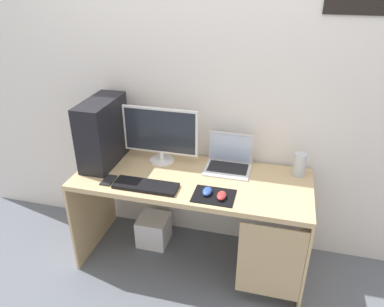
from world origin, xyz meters
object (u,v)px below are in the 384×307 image
(laptop, at_px, (229,162))
(subwoofer, at_px, (154,230))
(keyboard, at_px, (146,186))
(mouse_right, at_px, (221,196))
(speaker, at_px, (299,165))
(pc_tower, at_px, (103,132))
(mouse_left, at_px, (207,191))
(monitor, at_px, (160,134))
(cell_phone, at_px, (109,180))

(laptop, distance_m, subwoofer, 0.87)
(keyboard, xyz_separation_m, mouse_right, (0.49, -0.01, 0.01))
(speaker, relative_size, mouse_right, 1.68)
(pc_tower, distance_m, mouse_left, 0.87)
(mouse_left, bearing_deg, pc_tower, 163.60)
(pc_tower, distance_m, monitor, 0.40)
(mouse_left, relative_size, subwoofer, 0.42)
(mouse_left, relative_size, cell_phone, 0.74)
(mouse_right, relative_size, subwoofer, 0.42)
(subwoofer, bearing_deg, monitor, 33.68)
(pc_tower, xyz_separation_m, cell_phone, (0.14, -0.25, -0.23))
(pc_tower, height_order, keyboard, pc_tower)
(laptop, relative_size, keyboard, 0.75)
(laptop, relative_size, mouse_right, 3.26)
(laptop, distance_m, mouse_right, 0.39)
(speaker, relative_size, cell_phone, 1.24)
(speaker, bearing_deg, cell_phone, -162.00)
(laptop, relative_size, speaker, 1.95)
(subwoofer, bearing_deg, cell_phone, -121.02)
(speaker, distance_m, mouse_right, 0.62)
(monitor, relative_size, subwoofer, 2.34)
(monitor, height_order, laptop, monitor)
(mouse_left, xyz_separation_m, cell_phone, (-0.67, -0.01, -0.02))
(monitor, bearing_deg, cell_phone, -126.03)
(pc_tower, bearing_deg, subwoofer, 9.33)
(keyboard, bearing_deg, mouse_right, -0.58)
(subwoofer, bearing_deg, laptop, 7.76)
(keyboard, distance_m, mouse_right, 0.49)
(keyboard, xyz_separation_m, cell_phone, (-0.27, 0.01, -0.01))
(keyboard, bearing_deg, cell_phone, 177.54)
(monitor, distance_m, subwoofer, 0.83)
(speaker, bearing_deg, monitor, -177.11)
(laptop, xyz_separation_m, subwoofer, (-0.56, -0.08, -0.66))
(mouse_right, height_order, cell_phone, mouse_right)
(speaker, bearing_deg, pc_tower, -173.70)
(pc_tower, distance_m, cell_phone, 0.36)
(speaker, distance_m, subwoofer, 1.25)
(cell_phone, bearing_deg, mouse_right, -1.24)
(speaker, bearing_deg, laptop, -177.49)
(pc_tower, xyz_separation_m, mouse_left, (0.81, -0.24, -0.21))
(keyboard, relative_size, mouse_left, 4.38)
(speaker, bearing_deg, mouse_left, -144.86)
(laptop, relative_size, subwoofer, 1.35)
(cell_phone, bearing_deg, laptop, 26.86)
(pc_tower, xyz_separation_m, laptop, (0.88, 0.13, -0.18))
(pc_tower, distance_m, laptop, 0.91)
(monitor, relative_size, mouse_left, 5.64)
(laptop, relative_size, cell_phone, 2.41)
(subwoofer, bearing_deg, mouse_left, -30.70)
(mouse_right, bearing_deg, monitor, 144.54)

